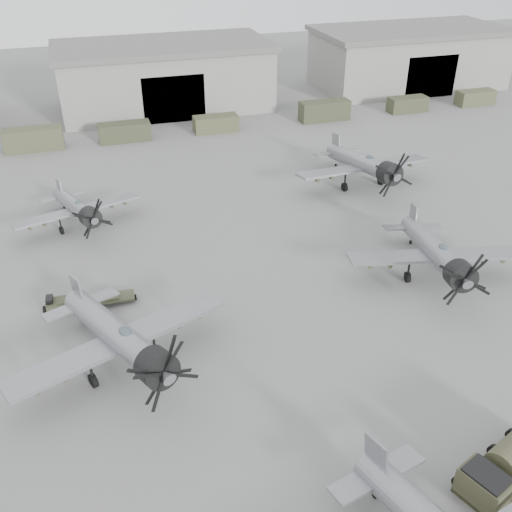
{
  "coord_description": "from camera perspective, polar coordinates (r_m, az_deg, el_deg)",
  "views": [
    {
      "loc": [
        -11.72,
        -18.12,
        24.35
      ],
      "look_at": [
        -1.15,
        15.77,
        2.5
      ],
      "focal_mm": 40.0,
      "sensor_mm": 36.0,
      "label": 1
    }
  ],
  "objects": [
    {
      "name": "support_truck_2",
      "position": [
        72.15,
        -21.35,
        10.82
      ],
      "size": [
        6.64,
        2.2,
        2.59
      ],
      "primitive_type": "cube",
      "color": "#45482F",
      "rests_on": "ground"
    },
    {
      "name": "support_truck_4",
      "position": [
        73.75,
        -4.04,
        13.07
      ],
      "size": [
        5.55,
        2.2,
        1.99
      ],
      "primitive_type": "cube",
      "color": "#484A30",
      "rests_on": "ground"
    },
    {
      "name": "support_truck_7",
      "position": [
        90.07,
        21.09,
        14.57
      ],
      "size": [
        5.52,
        2.2,
        2.03
      ],
      "primitive_type": "cube",
      "color": "#484C31",
      "rests_on": "ground"
    },
    {
      "name": "fuel_tanker",
      "position": [
        31.85,
        24.25,
        -18.1
      ],
      "size": [
        6.91,
        4.57,
        2.54
      ],
      "rotation": [
        0.0,
        0.0,
        0.36
      ],
      "color": "#41402A",
      "rests_on": "ground"
    },
    {
      "name": "support_truck_3",
      "position": [
        72.13,
        -12.99,
        12.0
      ],
      "size": [
        6.14,
        2.2,
        2.18
      ],
      "primitive_type": "cube",
      "color": "#373C27",
      "rests_on": "ground"
    },
    {
      "name": "support_truck_6",
      "position": [
        83.95,
        14.91,
        14.44
      ],
      "size": [
        5.43,
        2.2,
        2.02
      ],
      "primitive_type": "cube",
      "color": "#3B3F29",
      "rests_on": "ground"
    },
    {
      "name": "aircraft_far_0",
      "position": [
        51.83,
        -17.39,
        4.57
      ],
      "size": [
        11.14,
        10.03,
        4.45
      ],
      "rotation": [
        0.0,
        0.0,
        0.29
      ],
      "color": "gray",
      "rests_on": "ground"
    },
    {
      "name": "hangar_center",
      "position": [
        83.36,
        -9.15,
        17.37
      ],
      "size": [
        29.0,
        14.8,
        8.7
      ],
      "color": "gray",
      "rests_on": "ground"
    },
    {
      "name": "aircraft_mid_2",
      "position": [
        44.21,
        17.77,
        0.2
      ],
      "size": [
        13.34,
        12.01,
        5.3
      ],
      "rotation": [
        0.0,
        0.0,
        -0.22
      ],
      "color": "gray",
      "rests_on": "ground"
    },
    {
      "name": "aircraft_mid_1",
      "position": [
        34.89,
        -13.26,
        -8.11
      ],
      "size": [
        13.75,
        12.43,
        5.57
      ],
      "rotation": [
        0.0,
        0.0,
        0.38
      ],
      "color": "gray",
      "rests_on": "ground"
    },
    {
      "name": "ground",
      "position": [
        32.54,
        10.77,
        -17.6
      ],
      "size": [
        220.0,
        220.0,
        0.0
      ],
      "primitive_type": "plane",
      "color": "#62615F",
      "rests_on": "ground"
    },
    {
      "name": "aircraft_far_1",
      "position": [
        58.08,
        10.91,
        8.97
      ],
      "size": [
        13.94,
        12.54,
        5.56
      ],
      "rotation": [
        0.0,
        0.0,
        0.07
      ],
      "color": "gray",
      "rests_on": "ground"
    },
    {
      "name": "tug_trailer",
      "position": [
        42.34,
        -17.34,
        -4.41
      ],
      "size": [
        6.09,
        1.46,
        1.22
      ],
      "rotation": [
        0.0,
        0.0,
        -0.05
      ],
      "color": "#3B4029",
      "rests_on": "ground"
    },
    {
      "name": "hangar_right",
      "position": [
        96.36,
        15.0,
        18.65
      ],
      "size": [
        29.0,
        14.8,
        8.7
      ],
      "color": "gray",
      "rests_on": "ground"
    },
    {
      "name": "support_truck_5",
      "position": [
        78.21,
        6.86,
        14.23
      ],
      "size": [
        6.64,
        2.2,
        2.55
      ],
      "primitive_type": "cube",
      "color": "#383C27",
      "rests_on": "ground"
    }
  ]
}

